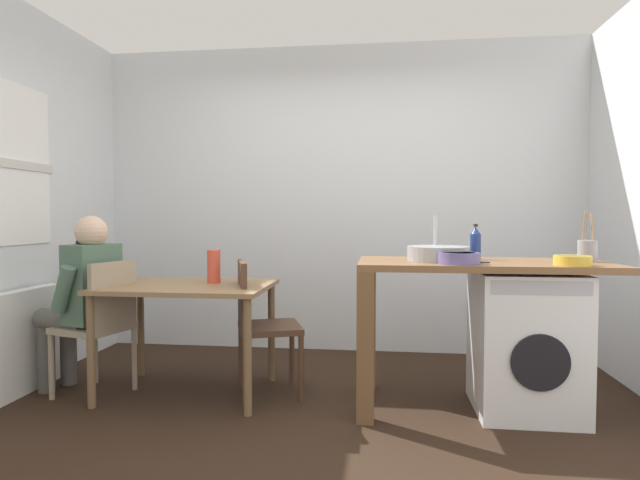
% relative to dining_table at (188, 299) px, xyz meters
% --- Properties ---
extents(ground_plane, '(5.46, 5.46, 0.00)m').
position_rel_dining_table_xyz_m(ground_plane, '(0.90, -0.46, -0.64)').
color(ground_plane, black).
extents(wall_back, '(4.60, 0.10, 2.70)m').
position_rel_dining_table_xyz_m(wall_back, '(0.90, 1.29, 0.71)').
color(wall_back, silver).
rests_on(wall_back, ground_plane).
extents(radiator, '(0.10, 0.80, 0.70)m').
position_rel_dining_table_xyz_m(radiator, '(-1.12, -0.16, -0.29)').
color(radiator, white).
rests_on(radiator, ground_plane).
extents(dining_table, '(1.10, 0.76, 0.74)m').
position_rel_dining_table_xyz_m(dining_table, '(0.00, 0.00, 0.00)').
color(dining_table, olive).
rests_on(dining_table, ground_plane).
extents(chair_person_seat, '(0.50, 0.50, 0.90)m').
position_rel_dining_table_xyz_m(chair_person_seat, '(-0.55, -0.12, -0.14)').
color(chair_person_seat, gray).
rests_on(chair_person_seat, ground_plane).
extents(chair_opposite, '(0.51, 0.51, 0.90)m').
position_rel_dining_table_xyz_m(chair_opposite, '(0.48, 0.03, -0.14)').
color(chair_opposite, '#4C3323').
rests_on(chair_opposite, ground_plane).
extents(seated_person, '(0.55, 0.54, 1.20)m').
position_rel_dining_table_xyz_m(seated_person, '(-0.70, -0.08, 0.03)').
color(seated_person, '#595651').
rests_on(seated_person, ground_plane).
extents(kitchen_counter, '(1.50, 0.68, 0.92)m').
position_rel_dining_table_xyz_m(kitchen_counter, '(1.69, -0.05, 0.12)').
color(kitchen_counter, brown).
rests_on(kitchen_counter, ground_plane).
extents(washing_machine, '(0.60, 0.61, 0.86)m').
position_rel_dining_table_xyz_m(washing_machine, '(2.17, -0.06, -0.21)').
color(washing_machine, white).
rests_on(washing_machine, ground_plane).
extents(sink_basin, '(0.38, 0.38, 0.09)m').
position_rel_dining_table_xyz_m(sink_basin, '(1.64, -0.05, 0.32)').
color(sink_basin, '#9EA0A5').
rests_on(sink_basin, kitchen_counter).
extents(tap, '(0.02, 0.02, 0.28)m').
position_rel_dining_table_xyz_m(tap, '(1.64, 0.13, 0.42)').
color(tap, '#B2B2B7').
rests_on(tap, kitchen_counter).
extents(bottle_tall_green, '(0.07, 0.07, 0.23)m').
position_rel_dining_table_xyz_m(bottle_tall_green, '(1.89, 0.07, 0.38)').
color(bottle_tall_green, navy).
rests_on(bottle_tall_green, kitchen_counter).
extents(mixing_bowl, '(0.24, 0.24, 0.07)m').
position_rel_dining_table_xyz_m(mixing_bowl, '(1.74, -0.25, 0.31)').
color(mixing_bowl, slate).
rests_on(mixing_bowl, kitchen_counter).
extents(utensil_crock, '(0.11, 0.11, 0.30)m').
position_rel_dining_table_xyz_m(utensil_crock, '(2.53, -0.00, 0.35)').
color(utensil_crock, gray).
rests_on(utensil_crock, kitchen_counter).
extents(colander, '(0.20, 0.20, 0.06)m').
position_rel_dining_table_xyz_m(colander, '(2.35, -0.27, 0.31)').
color(colander, gold).
rests_on(colander, kitchen_counter).
extents(vase, '(0.09, 0.09, 0.23)m').
position_rel_dining_table_xyz_m(vase, '(0.15, 0.10, 0.21)').
color(vase, '#D84C38').
rests_on(vase, dining_table).
extents(scissors, '(0.15, 0.06, 0.01)m').
position_rel_dining_table_xyz_m(scissors, '(1.85, -0.15, 0.28)').
color(scissors, '#B2B2B7').
rests_on(scissors, kitchen_counter).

